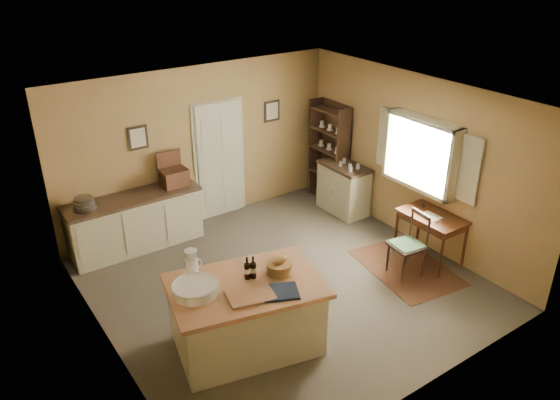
# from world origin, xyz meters

# --- Properties ---
(ground) EXTENTS (5.00, 5.00, 0.00)m
(ground) POSITION_xyz_m (0.00, 0.00, 0.00)
(ground) COLOR #605749
(ground) RESTS_ON ground
(wall_back) EXTENTS (5.00, 0.10, 2.70)m
(wall_back) POSITION_xyz_m (0.00, 2.50, 1.35)
(wall_back) COLOR #9B7948
(wall_back) RESTS_ON ground
(wall_front) EXTENTS (5.00, 0.10, 2.70)m
(wall_front) POSITION_xyz_m (0.00, -2.50, 1.35)
(wall_front) COLOR #9B7948
(wall_front) RESTS_ON ground
(wall_left) EXTENTS (0.10, 5.00, 2.70)m
(wall_left) POSITION_xyz_m (-2.50, 0.00, 1.35)
(wall_left) COLOR #9B7948
(wall_left) RESTS_ON ground
(wall_right) EXTENTS (0.10, 5.00, 2.70)m
(wall_right) POSITION_xyz_m (2.50, 0.00, 1.35)
(wall_right) COLOR #9B7948
(wall_right) RESTS_ON ground
(ceiling) EXTENTS (5.00, 5.00, 0.00)m
(ceiling) POSITION_xyz_m (0.00, 0.00, 2.70)
(ceiling) COLOR silver
(ceiling) RESTS_ON wall_back
(door) EXTENTS (0.97, 0.06, 2.11)m
(door) POSITION_xyz_m (0.35, 2.47, 1.05)
(door) COLOR beige
(door) RESTS_ON ground
(framed_prints) EXTENTS (2.82, 0.02, 0.38)m
(framed_prints) POSITION_xyz_m (0.20, 2.48, 1.72)
(framed_prints) COLOR black
(framed_prints) RESTS_ON ground
(window) EXTENTS (0.25, 1.99, 1.12)m
(window) POSITION_xyz_m (2.42, -0.20, 1.55)
(window) COLOR beige
(window) RESTS_ON ground
(work_island) EXTENTS (1.98, 1.52, 1.20)m
(work_island) POSITION_xyz_m (-1.14, -0.80, 0.48)
(work_island) COLOR beige
(work_island) RESTS_ON ground
(sideboard) EXTENTS (2.11, 0.60, 1.18)m
(sideboard) POSITION_xyz_m (-1.34, 2.20, 0.48)
(sideboard) COLOR beige
(sideboard) RESTS_ON ground
(rug) EXTENTS (1.33, 1.75, 0.01)m
(rug) POSITION_xyz_m (1.75, -0.70, 0.00)
(rug) COLOR #542F1A
(rug) RESTS_ON ground
(writing_desk) EXTENTS (0.60, 0.98, 0.82)m
(writing_desk) POSITION_xyz_m (2.20, -0.70, 0.67)
(writing_desk) COLOR #32170B
(writing_desk) RESTS_ON ground
(desk_chair) EXTENTS (0.50, 0.50, 0.96)m
(desk_chair) POSITION_xyz_m (1.61, -0.78, 0.48)
(desk_chair) COLOR black
(desk_chair) RESTS_ON ground
(right_cabinet) EXTENTS (0.53, 0.95, 0.99)m
(right_cabinet) POSITION_xyz_m (2.20, 1.31, 0.46)
(right_cabinet) COLOR beige
(right_cabinet) RESTS_ON ground
(shelving_unit) EXTENTS (0.32, 0.84, 1.86)m
(shelving_unit) POSITION_xyz_m (2.35, 1.88, 0.93)
(shelving_unit) COLOR black
(shelving_unit) RESTS_ON ground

